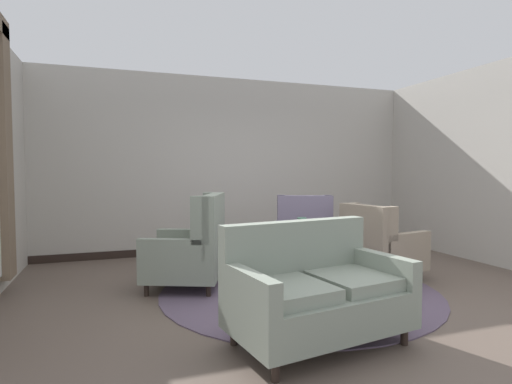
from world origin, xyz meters
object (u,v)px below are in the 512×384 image
Objects in this scene: porcelain_vase at (302,236)px; settee at (315,293)px; armchair_back_corner at (303,237)px; coffee_table at (306,258)px; armchair_foreground_right at (380,247)px; armchair_near_window at (192,250)px; side_table at (372,239)px.

porcelain_vase is 0.23× the size of settee.
armchair_back_corner is at bearing 57.34° from settee.
armchair_foreground_right reaches higher than coffee_table.
armchair_near_window is (-0.66, 1.84, 0.05)m from settee.
porcelain_vase is at bearing 82.33° from armchair_near_window.
settee is 2.60m from side_table.
settee is at bearing 42.18° from armchair_near_window.
settee is 2.55m from armchair_back_corner.
armchair_foreground_right reaches higher than settee.
armchair_back_corner is (0.57, 1.14, -0.22)m from porcelain_vase.
porcelain_vase is 1.29m from armchair_back_corner.
armchair_back_corner is (1.02, 2.34, 0.03)m from settee.
porcelain_vase reaches higher than side_table.
armchair_near_window is (-2.31, 0.42, 0.04)m from armchair_foreground_right.
armchair_back_corner reaches higher than porcelain_vase.
armchair_foreground_right is 1.33× the size of side_table.
coffee_table is 0.55× the size of settee.
armchair_foreground_right is at bearing 145.34° from armchair_back_corner.
armchair_near_window is at bearing -179.85° from side_table.
coffee_table is 1.13× the size of side_table.
coffee_table is 1.33m from armchair_near_window.
armchair_foreground_right is (1.18, 0.28, 0.00)m from coffee_table.
armchair_near_window is at bearing 37.04° from armchair_back_corner.
side_table is at bearing 112.51° from armchair_near_window.
armchair_back_corner is at bearing 24.04° from armchair_foreground_right.
armchair_back_corner is 1.11m from armchair_foreground_right.
side_table is at bearing 25.27° from porcelain_vase.
coffee_table is 1.21m from armchair_foreground_right.
armchair_near_window reaches higher than side_table.
armchair_foreground_right is at bearing 102.19° from armchair_near_window.
settee is 1.44× the size of armchair_back_corner.
settee reaches higher than side_table.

